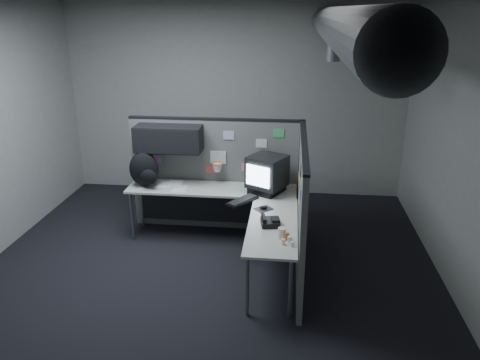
# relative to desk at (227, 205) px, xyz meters

# --- Properties ---
(room) EXTENTS (5.62, 5.62, 3.22)m
(room) POSITION_rel_desk_xyz_m (0.41, -0.70, 1.48)
(room) COLOR black
(room) RESTS_ON ground
(partition_back) EXTENTS (2.44, 0.42, 1.63)m
(partition_back) POSITION_rel_desk_xyz_m (-0.40, 0.53, 0.38)
(partition_back) COLOR #606260
(partition_back) RESTS_ON ground
(partition_right) EXTENTS (0.07, 2.23, 1.63)m
(partition_right) POSITION_rel_desk_xyz_m (0.95, -0.49, 0.21)
(partition_right) COLOR #606260
(partition_right) RESTS_ON ground
(desk) EXTENTS (2.31, 2.11, 0.73)m
(desk) POSITION_rel_desk_xyz_m (0.00, 0.00, 0.00)
(desk) COLOR beige
(desk) RESTS_ON ground
(monitor) EXTENTS (0.59, 0.59, 0.50)m
(monitor) POSITION_rel_desk_xyz_m (0.51, 0.22, 0.37)
(monitor) COLOR black
(monitor) RESTS_ON desk
(keyboard) EXTENTS (0.40, 0.47, 0.04)m
(keyboard) POSITION_rel_desk_xyz_m (0.22, -0.17, 0.14)
(keyboard) COLOR black
(keyboard) RESTS_ON desk
(mouse) EXTENTS (0.26, 0.25, 0.04)m
(mouse) POSITION_rel_desk_xyz_m (0.50, -0.36, 0.13)
(mouse) COLOR black
(mouse) RESTS_ON desk
(phone) EXTENTS (0.24, 0.26, 0.11)m
(phone) POSITION_rel_desk_xyz_m (0.60, -0.79, 0.16)
(phone) COLOR black
(phone) RESTS_ON desk
(bottles) EXTENTS (0.13, 0.17, 0.08)m
(bottles) POSITION_rel_desk_xyz_m (0.81, -1.21, 0.15)
(bottles) COLOR silver
(bottles) RESTS_ON desk
(cup) EXTENTS (0.11, 0.11, 0.12)m
(cup) POSITION_rel_desk_xyz_m (0.74, -1.10, 0.18)
(cup) COLOR silver
(cup) RESTS_ON desk
(papers) EXTENTS (0.66, 0.46, 0.01)m
(papers) POSITION_rel_desk_xyz_m (-0.88, 0.28, 0.12)
(papers) COLOR white
(papers) RESTS_ON desk
(backpack) EXTENTS (0.47, 0.42, 0.49)m
(backpack) POSITION_rel_desk_xyz_m (-1.16, 0.24, 0.36)
(backpack) COLOR black
(backpack) RESTS_ON desk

